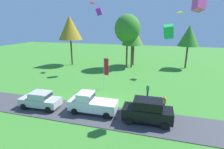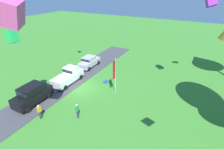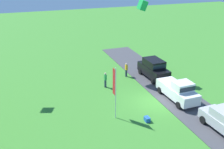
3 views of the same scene
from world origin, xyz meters
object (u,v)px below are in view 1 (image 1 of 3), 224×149
tree_far_right (70,28)px  kite_box_topmost (199,4)px  car_suv_near_entrance (147,110)px  tree_far_left (132,35)px  tree_right_of_center (189,36)px  car_pickup_mid_row (91,103)px  cooler_box (88,93)px  tree_left_of_center (127,29)px  kite_box_high_left (168,31)px  person_watching_sky (148,91)px  kite_diamond_over_trees (93,2)px  tree_center_back (134,36)px  kite_diamond_trailing_tail (180,12)px  kite_box_near_flag (99,11)px  car_sedan_by_flagpole (40,99)px  person_on_lawn (164,103)px  flag_banner (106,69)px

tree_far_right → kite_box_topmost: (23.02, -13.67, 2.86)m
car_suv_near_entrance → tree_far_left: tree_far_left is taller
tree_right_of_center → kite_box_topmost: (-1.66, -17.30, 4.39)m
car_pickup_mid_row → cooler_box: bearing=117.4°
tree_left_of_center → kite_box_high_left: 21.11m
person_watching_sky → tree_far_left: (-4.77, 15.43, 5.99)m
car_pickup_mid_row → kite_diamond_over_trees: (-6.87, 18.32, 11.93)m
tree_far_right → tree_left_of_center: tree_left_of_center is taller
tree_far_left → kite_diamond_over_trees: 10.07m
tree_center_back → tree_right_of_center: tree_right_of_center is taller
person_watching_sky → tree_center_back: (-4.75, 17.62, 5.70)m
car_pickup_mid_row → kite_diamond_trailing_tail: (9.16, 17.82, 9.84)m
cooler_box → person_watching_sky: bearing=8.8°
tree_left_of_center → kite_diamond_trailing_tail: 10.33m
car_pickup_mid_row → cooler_box: size_ratio=9.00×
tree_far_left → kite_box_near_flag: size_ratio=7.59×
tree_far_right → kite_box_high_left: (20.01, -19.12, 0.17)m
car_sedan_by_flagpole → kite_box_topmost: size_ratio=3.13×
kite_diamond_over_trees → tree_right_of_center: bearing=15.7°
car_sedan_by_flagpole → person_watching_sky: car_sedan_by_flagpole is taller
car_sedan_by_flagpole → tree_far_left: bearing=73.8°
car_sedan_by_flagpole → tree_far_right: bearing=109.2°
car_suv_near_entrance → tree_center_back: 24.89m
tree_right_of_center → kite_box_near_flag: size_ratio=7.38×
tree_far_left → tree_right_of_center: tree_far_left is taller
car_suv_near_entrance → kite_diamond_over_trees: (-12.65, 18.68, 11.74)m
tree_far_right → tree_right_of_center: tree_far_right is taller
person_on_lawn → kite_box_high_left: (-0.22, -1.67, 7.51)m
car_sedan_by_flagpole → car_suv_near_entrance: 11.58m
tree_left_of_center → tree_right_of_center: tree_left_of_center is taller
tree_far_right → tree_far_left: 13.62m
car_sedan_by_flagpole → tree_far_right: (-7.15, 20.49, 7.18)m
tree_right_of_center → flag_banner: 21.06m
tree_far_right → kite_diamond_over_trees: kite_diamond_over_trees is taller
tree_far_right → tree_right_of_center: (24.68, 3.64, -1.54)m
car_sedan_by_flagpole → kite_diamond_trailing_tail: bearing=50.9°
person_on_lawn → kite_box_high_left: kite_box_high_left is taller
car_pickup_mid_row → tree_left_of_center: size_ratio=0.46×
tree_far_right → kite_box_topmost: size_ratio=7.58×
person_on_lawn → tree_far_right: size_ratio=0.16×
car_sedan_by_flagpole → flag_banner: flag_banner is taller
tree_far_left → kite_box_topmost: size_ratio=6.35×
person_on_lawn → kite_diamond_over_trees: kite_diamond_over_trees is taller
tree_far_right → tree_right_of_center: 25.00m
kite_box_topmost → kite_box_high_left: (-3.01, -5.45, -2.69)m
car_pickup_mid_row → person_on_lawn: 7.70m
kite_diamond_trailing_tail → kite_box_near_flag: bearing=-170.3°
car_sedan_by_flagpole → kite_box_high_left: kite_box_high_left is taller
tree_right_of_center → car_suv_near_entrance: bearing=-104.0°
tree_far_left → kite_box_high_left: 21.48m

